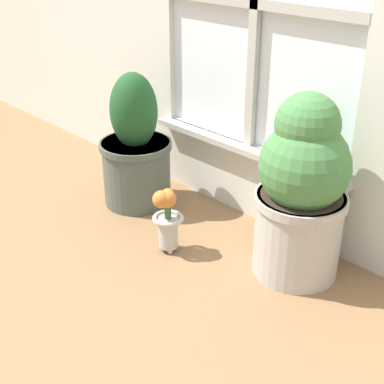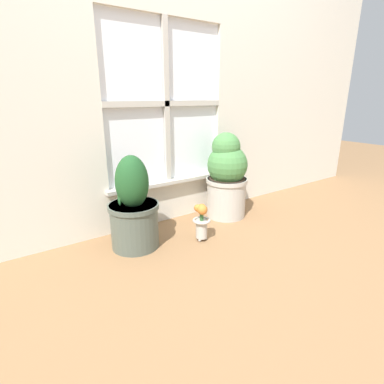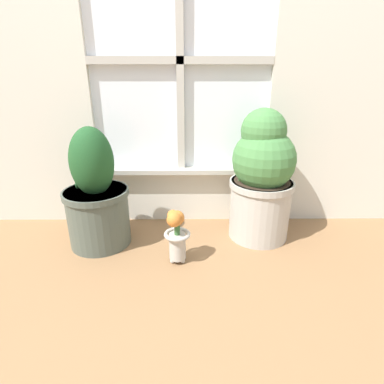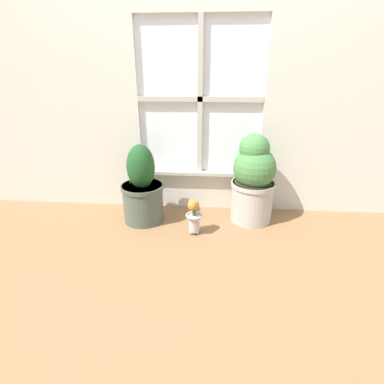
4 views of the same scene
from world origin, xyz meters
TOP-DOWN VIEW (x-y plane):
  - ground_plane at (0.00, 0.00)m, footprint 10.00×10.00m
  - potted_plant_left at (-0.39, 0.37)m, footprint 0.30×0.30m
  - potted_plant_right at (0.38, 0.44)m, footprint 0.30×0.30m
  - flower_vase at (-0.01, 0.21)m, footprint 0.11×0.11m

SIDE VIEW (x-z plane):
  - ground_plane at x=0.00m, z-range 0.00..0.00m
  - flower_vase at x=-0.01m, z-range 0.02..0.26m
  - potted_plant_left at x=-0.39m, z-range -0.05..0.51m
  - potted_plant_right at x=0.38m, z-range -0.01..0.62m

